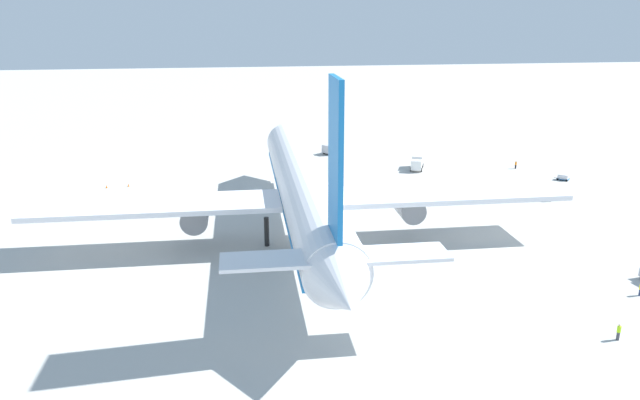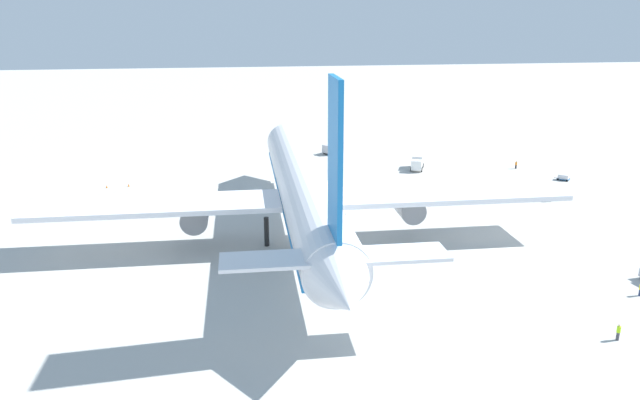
{
  "view_description": "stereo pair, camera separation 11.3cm",
  "coord_description": "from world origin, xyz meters",
  "px_view_note": "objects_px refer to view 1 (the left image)",
  "views": [
    {
      "loc": [
        -83.34,
        10.54,
        31.49
      ],
      "look_at": [
        4.27,
        -3.22,
        4.14
      ],
      "focal_mm": 33.97,
      "sensor_mm": 36.0,
      "label": 1
    },
    {
      "loc": [
        -83.36,
        10.43,
        31.49
      ],
      "look_at": [
        4.27,
        -3.22,
        4.14
      ],
      "focal_mm": 33.97,
      "sensor_mm": 36.0,
      "label": 2
    }
  ],
  "objects_px": {
    "airliner": "(304,190)",
    "ground_worker_5": "(550,197)",
    "traffic_cone_1": "(107,187)",
    "ground_worker_4": "(310,163)",
    "traffic_cone_2": "(128,185)",
    "service_truck_2": "(417,162)",
    "service_truck_0": "(333,148)",
    "ground_worker_3": "(619,332)",
    "baggage_cart_0": "(563,177)",
    "ground_worker_1": "(516,165)"
  },
  "relations": [
    {
      "from": "airliner",
      "to": "service_truck_0",
      "type": "distance_m",
      "value": 57.21
    },
    {
      "from": "ground_worker_5",
      "to": "service_truck_0",
      "type": "bearing_deg",
      "value": 35.43
    },
    {
      "from": "service_truck_0",
      "to": "ground_worker_5",
      "type": "xyz_separation_m",
      "value": [
        -43.5,
        -30.95,
        -0.54
      ]
    },
    {
      "from": "airliner",
      "to": "baggage_cart_0",
      "type": "xyz_separation_m",
      "value": [
        24.52,
        -54.92,
        -6.89
      ]
    },
    {
      "from": "ground_worker_1",
      "to": "traffic_cone_2",
      "type": "relative_size",
      "value": 2.96
    },
    {
      "from": "baggage_cart_0",
      "to": "ground_worker_3",
      "type": "xyz_separation_m",
      "value": [
        -57.77,
        27.35,
        0.27
      ]
    },
    {
      "from": "airliner",
      "to": "service_truck_0",
      "type": "height_order",
      "value": "airliner"
    },
    {
      "from": "ground_worker_4",
      "to": "ground_worker_3",
      "type": "bearing_deg",
      "value": -164.89
    },
    {
      "from": "ground_worker_1",
      "to": "traffic_cone_1",
      "type": "xyz_separation_m",
      "value": [
        -2.1,
        83.25,
        -0.55
      ]
    },
    {
      "from": "airliner",
      "to": "ground_worker_4",
      "type": "height_order",
      "value": "airliner"
    },
    {
      "from": "service_truck_0",
      "to": "traffic_cone_2",
      "type": "bearing_deg",
      "value": 116.85
    },
    {
      "from": "service_truck_0",
      "to": "traffic_cone_1",
      "type": "distance_m",
      "value": 52.47
    },
    {
      "from": "ground_worker_5",
      "to": "traffic_cone_1",
      "type": "bearing_deg",
      "value": 74.98
    },
    {
      "from": "ground_worker_4",
      "to": "airliner",
      "type": "bearing_deg",
      "value": 170.79
    },
    {
      "from": "service_truck_2",
      "to": "ground_worker_5",
      "type": "bearing_deg",
      "value": -148.36
    },
    {
      "from": "ground_worker_3",
      "to": "traffic_cone_1",
      "type": "height_order",
      "value": "ground_worker_3"
    },
    {
      "from": "ground_worker_4",
      "to": "service_truck_2",
      "type": "bearing_deg",
      "value": -104.01
    },
    {
      "from": "service_truck_2",
      "to": "baggage_cart_0",
      "type": "bearing_deg",
      "value": -116.67
    },
    {
      "from": "service_truck_0",
      "to": "ground_worker_5",
      "type": "distance_m",
      "value": 53.39
    },
    {
      "from": "ground_worker_4",
      "to": "ground_worker_5",
      "type": "xyz_separation_m",
      "value": [
        -31.41,
        -38.04,
        -0.09
      ]
    },
    {
      "from": "ground_worker_3",
      "to": "traffic_cone_2",
      "type": "distance_m",
      "value": 87.45
    },
    {
      "from": "service_truck_0",
      "to": "traffic_cone_2",
      "type": "height_order",
      "value": "service_truck_0"
    },
    {
      "from": "ground_worker_4",
      "to": "traffic_cone_2",
      "type": "height_order",
      "value": "ground_worker_4"
    },
    {
      "from": "ground_worker_3",
      "to": "traffic_cone_2",
      "type": "relative_size",
      "value": 3.25
    },
    {
      "from": "service_truck_2",
      "to": "ground_worker_1",
      "type": "relative_size",
      "value": 3.9
    },
    {
      "from": "ground_worker_4",
      "to": "ground_worker_5",
      "type": "bearing_deg",
      "value": -129.55
    },
    {
      "from": "ground_worker_4",
      "to": "ground_worker_5",
      "type": "distance_m",
      "value": 49.34
    },
    {
      "from": "ground_worker_4",
      "to": "ground_worker_1",
      "type": "bearing_deg",
      "value": -100.93
    },
    {
      "from": "ground_worker_1",
      "to": "ground_worker_3",
      "type": "bearing_deg",
      "value": 161.79
    },
    {
      "from": "service_truck_2",
      "to": "ground_worker_3",
      "type": "height_order",
      "value": "service_truck_2"
    },
    {
      "from": "traffic_cone_2",
      "to": "service_truck_2",
      "type": "bearing_deg",
      "value": -85.7
    },
    {
      "from": "service_truck_0",
      "to": "ground_worker_5",
      "type": "height_order",
      "value": "service_truck_0"
    },
    {
      "from": "ground_worker_5",
      "to": "baggage_cart_0",
      "type": "bearing_deg",
      "value": -37.46
    },
    {
      "from": "ground_worker_5",
      "to": "traffic_cone_1",
      "type": "height_order",
      "value": "ground_worker_5"
    },
    {
      "from": "service_truck_0",
      "to": "ground_worker_1",
      "type": "bearing_deg",
      "value": -119.61
    },
    {
      "from": "ground_worker_3",
      "to": "traffic_cone_1",
      "type": "relative_size",
      "value": 3.25
    },
    {
      "from": "ground_worker_1",
      "to": "traffic_cone_2",
      "type": "height_order",
      "value": "ground_worker_1"
    },
    {
      "from": "ground_worker_3",
      "to": "ground_worker_1",
      "type": "bearing_deg",
      "value": -18.21
    },
    {
      "from": "service_truck_0",
      "to": "baggage_cart_0",
      "type": "bearing_deg",
      "value": -126.83
    },
    {
      "from": "airliner",
      "to": "ground_worker_5",
      "type": "bearing_deg",
      "value": -75.54
    },
    {
      "from": "baggage_cart_0",
      "to": "ground_worker_1",
      "type": "distance_m",
      "value": 11.36
    },
    {
      "from": "ground_worker_5",
      "to": "traffic_cone_1",
      "type": "relative_size",
      "value": 2.97
    },
    {
      "from": "ground_worker_5",
      "to": "ground_worker_3",
      "type": "bearing_deg",
      "value": 158.74
    },
    {
      "from": "service_truck_0",
      "to": "ground_worker_4",
      "type": "distance_m",
      "value": 14.03
    },
    {
      "from": "airliner",
      "to": "ground_worker_3",
      "type": "relative_size",
      "value": 42.65
    },
    {
      "from": "traffic_cone_1",
      "to": "ground_worker_4",
      "type": "bearing_deg",
      "value": -75.54
    },
    {
      "from": "traffic_cone_1",
      "to": "traffic_cone_2",
      "type": "distance_m",
      "value": 3.97
    },
    {
      "from": "ground_worker_1",
      "to": "ground_worker_4",
      "type": "relative_size",
      "value": 0.91
    },
    {
      "from": "service_truck_2",
      "to": "traffic_cone_1",
      "type": "xyz_separation_m",
      "value": [
        -4.88,
        62.38,
        -1.3
      ]
    },
    {
      "from": "traffic_cone_2",
      "to": "ground_worker_5",
      "type": "bearing_deg",
      "value": -106.13
    }
  ]
}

